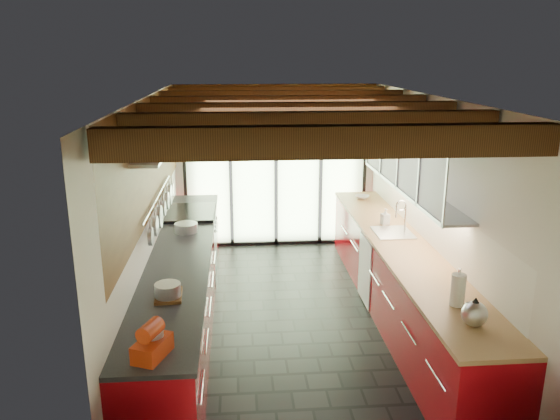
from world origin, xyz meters
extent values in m
plane|color=black|center=(0.00, 0.00, 0.00)|extent=(5.50, 5.50, 0.00)
plane|color=silver|center=(0.00, 2.75, 1.30)|extent=(3.20, 0.00, 3.20)
plane|color=silver|center=(0.00, -2.75, 1.30)|extent=(3.20, 0.00, 3.20)
plane|color=silver|center=(-1.60, 0.00, 1.30)|extent=(0.00, 5.50, 5.50)
plane|color=silver|center=(1.60, 0.00, 1.30)|extent=(0.00, 5.50, 5.50)
plane|color=#472814|center=(0.00, 0.00, 2.60)|extent=(5.50, 5.50, 0.00)
cube|color=#593316|center=(0.00, -2.25, 2.48)|extent=(3.14, 0.14, 0.22)
cube|color=#593316|center=(0.00, -1.35, 2.48)|extent=(3.14, 0.14, 0.22)
cube|color=#593316|center=(0.00, -0.45, 2.48)|extent=(3.14, 0.14, 0.22)
cube|color=#593316|center=(0.00, 0.45, 2.48)|extent=(3.14, 0.14, 0.22)
cube|color=#593316|center=(0.00, 1.35, 2.48)|extent=(3.14, 0.14, 0.22)
cube|color=#593316|center=(0.00, 2.25, 2.48)|extent=(3.14, 0.14, 0.22)
cube|color=brown|center=(0.00, 2.71, 2.35)|extent=(3.14, 0.06, 0.50)
plane|color=brown|center=(-1.57, 0.20, 1.98)|extent=(0.00, 4.90, 4.90)
plane|color=#C6EAAD|center=(0.00, 2.73, 1.08)|extent=(2.90, 0.00, 2.90)
cube|color=black|center=(-1.45, 2.72, 1.07)|extent=(0.05, 0.04, 2.15)
cube|color=black|center=(1.45, 2.72, 1.07)|extent=(0.05, 0.04, 2.15)
cube|color=black|center=(0.00, 2.69, 1.07)|extent=(0.06, 0.05, 2.15)
cube|color=black|center=(0.00, 2.69, 2.15)|extent=(2.90, 0.05, 0.06)
cylinder|color=red|center=(0.00, 2.67, 2.35)|extent=(0.34, 0.04, 0.34)
cylinder|color=beige|center=(0.00, 2.65, 2.35)|extent=(0.28, 0.02, 0.28)
cube|color=#9C0911|center=(-1.28, 0.00, 0.44)|extent=(0.65, 5.00, 0.88)
cube|color=black|center=(-1.28, 0.00, 0.90)|extent=(0.68, 5.00, 0.04)
cube|color=silver|center=(-1.28, 1.45, 0.44)|extent=(0.66, 0.90, 0.90)
cube|color=black|center=(-1.28, 1.45, 0.93)|extent=(0.65, 0.90, 0.06)
cube|color=#9C0911|center=(1.28, 0.00, 0.44)|extent=(0.65, 5.00, 0.88)
cube|color=#A67450|center=(1.28, 0.00, 0.90)|extent=(0.68, 5.00, 0.04)
cube|color=white|center=(0.95, 0.40, 0.44)|extent=(0.02, 0.60, 0.84)
cube|color=silver|center=(1.28, 0.40, 0.93)|extent=(0.45, 0.52, 0.02)
cylinder|color=silver|center=(1.42, 0.40, 1.10)|extent=(0.02, 0.02, 0.34)
torus|color=silver|center=(1.36, 0.40, 1.27)|extent=(0.14, 0.02, 0.14)
plane|color=silver|center=(1.26, 0.30, 1.85)|extent=(0.00, 3.00, 3.00)
cube|color=#9EA0A5|center=(1.43, 0.30, 1.51)|extent=(0.34, 3.00, 0.03)
cube|color=#9EA0A5|center=(1.43, 0.30, 2.19)|extent=(0.34, 3.00, 0.03)
cylinder|color=silver|center=(-1.54, 0.30, 1.47)|extent=(0.02, 2.20, 0.02)
cube|color=silver|center=(-1.45, 0.20, 2.10)|extent=(0.28, 2.60, 0.03)
cylinder|color=silver|center=(-1.50, -0.60, 1.29)|extent=(0.04, 0.18, 0.18)
cylinder|color=silver|center=(-1.50, -0.25, 1.29)|extent=(0.04, 0.22, 0.22)
cylinder|color=silver|center=(-1.50, 0.10, 1.29)|extent=(0.04, 0.26, 0.26)
cylinder|color=silver|center=(-1.50, 0.45, 1.29)|extent=(0.04, 0.18, 0.18)
cylinder|color=silver|center=(-1.50, 0.80, 1.29)|extent=(0.04, 0.22, 0.22)
cylinder|color=silver|center=(-1.50, 1.10, 1.29)|extent=(0.04, 0.26, 0.26)
cylinder|color=silver|center=(-1.50, 1.35, 1.29)|extent=(0.04, 0.18, 0.18)
cube|color=red|center=(-1.27, -2.25, 0.99)|extent=(0.29, 0.36, 0.14)
cylinder|color=red|center=(-1.27, -2.27, 1.15)|extent=(0.19, 0.24, 0.12)
cylinder|color=silver|center=(-1.27, -2.19, 1.03)|extent=(0.21, 0.21, 0.14)
cylinder|color=silver|center=(-1.27, -1.28, 0.99)|extent=(0.25, 0.25, 0.15)
cylinder|color=silver|center=(-1.27, 0.66, 0.97)|extent=(0.37, 0.37, 0.11)
cube|color=brown|center=(-1.27, -1.23, 0.93)|extent=(0.25, 0.34, 0.03)
sphere|color=silver|center=(1.27, -1.96, 1.03)|extent=(0.27, 0.27, 0.21)
cone|color=black|center=(1.27, -1.96, 1.14)|extent=(0.10, 0.10, 0.06)
cylinder|color=silver|center=(1.27, -1.85, 1.04)|extent=(0.05, 0.08, 0.05)
cylinder|color=white|center=(1.27, -1.61, 1.06)|extent=(0.14, 0.14, 0.29)
cylinder|color=silver|center=(1.27, -1.61, 1.24)|extent=(0.03, 0.03, 0.05)
imported|color=silver|center=(1.27, 0.76, 1.03)|extent=(0.12, 0.12, 0.21)
imported|color=silver|center=(1.27, 2.07, 0.95)|extent=(0.28, 0.28, 0.05)
camera|label=1|loc=(-0.63, -5.84, 3.05)|focal=35.00mm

